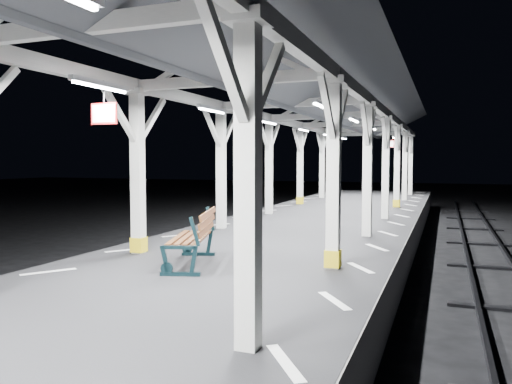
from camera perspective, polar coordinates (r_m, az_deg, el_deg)
The scene contains 6 objects.
ground at distance 8.11m, azimuth -9.16°, elevation -17.30°, with size 120.00×120.00×0.00m, color black.
platform at distance 7.95m, azimuth -9.20°, elevation -13.93°, with size 6.00×50.00×1.00m, color black.
hazard_stripes_left at distance 9.26m, azimuth -22.62°, elevation -8.42°, with size 1.00×48.00×0.01m, color silver.
hazard_stripes_right at distance 6.95m, azimuth 8.94°, elevation -12.17°, with size 1.00×48.00×0.01m, color silver.
canopy at distance 7.75m, azimuth -9.59°, elevation 16.05°, with size 5.40×49.00×4.65m.
bench_mid at distance 9.09m, azimuth -6.90°, elevation -5.01°, with size 1.20×1.95×0.99m.
Camera 1 is at (3.82, -6.55, 2.89)m, focal length 35.00 mm.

